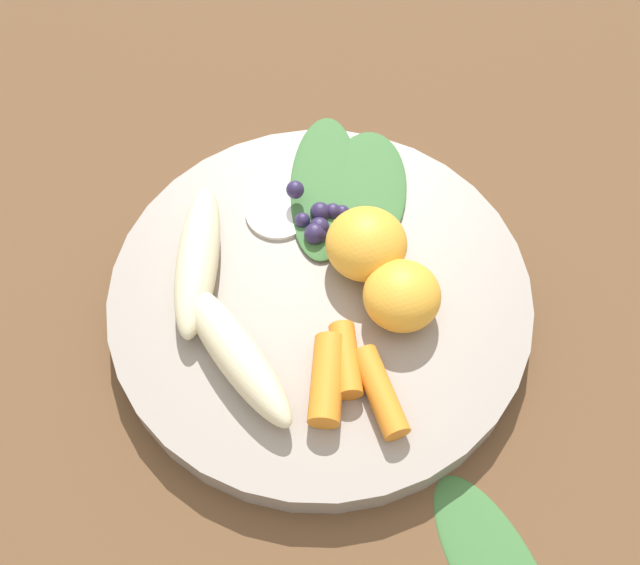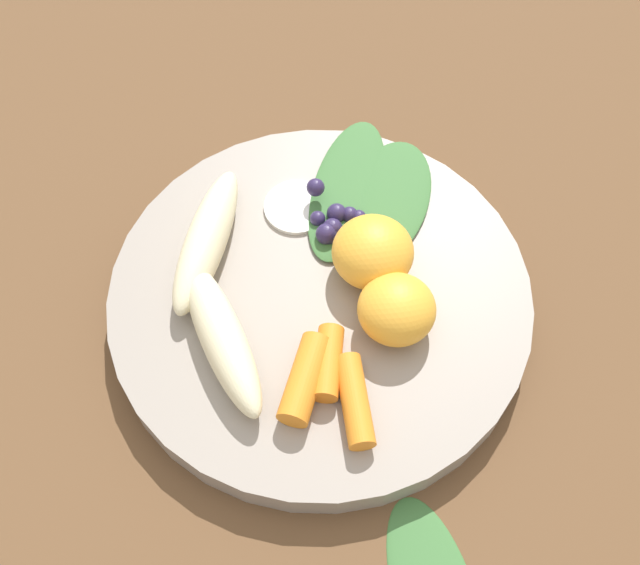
{
  "view_description": "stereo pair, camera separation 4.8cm",
  "coord_description": "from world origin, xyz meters",
  "px_view_note": "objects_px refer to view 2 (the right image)",
  "views": [
    {
      "loc": [
        -0.15,
        -0.19,
        0.45
      ],
      "look_at": [
        0.0,
        0.0,
        0.03
      ],
      "focal_mm": 43.26,
      "sensor_mm": 36.0,
      "label": 1
    },
    {
      "loc": [
        -0.11,
        -0.22,
        0.45
      ],
      "look_at": [
        0.0,
        0.0,
        0.03
      ],
      "focal_mm": 43.26,
      "sensor_mm": 36.0,
      "label": 2
    }
  ],
  "objects_px": {
    "banana_peeled_right": "(207,240)",
    "orange_segment_near": "(376,257)",
    "banana_peeled_left": "(222,336)",
    "bowl": "(320,299)"
  },
  "relations": [
    {
      "from": "banana_peeled_right",
      "to": "orange_segment_near",
      "type": "relative_size",
      "value": 2.18
    },
    {
      "from": "banana_peeled_left",
      "to": "banana_peeled_right",
      "type": "height_order",
      "value": "same"
    },
    {
      "from": "orange_segment_near",
      "to": "bowl",
      "type": "bearing_deg",
      "value": 173.59
    },
    {
      "from": "bowl",
      "to": "banana_peeled_right",
      "type": "relative_size",
      "value": 2.4
    },
    {
      "from": "bowl",
      "to": "orange_segment_near",
      "type": "height_order",
      "value": "orange_segment_near"
    },
    {
      "from": "banana_peeled_left",
      "to": "banana_peeled_right",
      "type": "bearing_deg",
      "value": 167.58
    },
    {
      "from": "bowl",
      "to": "banana_peeled_left",
      "type": "distance_m",
      "value": 0.07
    },
    {
      "from": "banana_peeled_left",
      "to": "orange_segment_near",
      "type": "height_order",
      "value": "orange_segment_near"
    },
    {
      "from": "banana_peeled_left",
      "to": "banana_peeled_right",
      "type": "xyz_separation_m",
      "value": [
        0.02,
        0.07,
        0.0
      ]
    },
    {
      "from": "bowl",
      "to": "banana_peeled_left",
      "type": "height_order",
      "value": "banana_peeled_left"
    }
  ]
}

